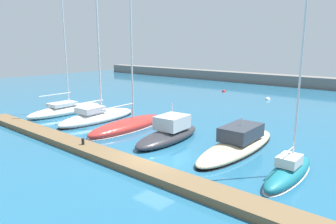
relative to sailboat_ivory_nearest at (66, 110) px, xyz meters
The scene contains 12 objects.
ground_plane 17.48m from the sailboat_ivory_nearest, 13.05° to the right, with size 120.00×120.00×0.00m, color #236084.
dock_pier 18.01m from the sailboat_ivory_nearest, 18.99° to the right, with size 40.01×1.63×0.44m, color brown.
breakwater_seawall 42.51m from the sailboat_ivory_nearest, 66.39° to the left, with size 108.00×2.89×1.88m, color slate.
sailboat_ivory_nearest is the anchor object (origin of this frame).
sailboat_white_second 5.20m from the sailboat_ivory_nearest, ahead, with size 3.04×8.95×18.14m.
sailboat_red_third 9.72m from the sailboat_ivory_nearest, ahead, with size 2.95×9.05×16.66m.
motorboat_charcoal_fourth 14.68m from the sailboat_ivory_nearest, ahead, with size 2.91×7.39×3.09m.
motorboat_sand_fifth 19.88m from the sailboat_ivory_nearest, ahead, with size 2.90×10.22×2.57m.
sailboat_teal_sixth 24.31m from the sailboat_ivory_nearest, ahead, with size 1.62×6.12×11.92m.
mooring_buoy_white 25.89m from the sailboat_ivory_nearest, 59.84° to the left, with size 0.72×0.72×0.72m, color white.
mooring_buoy_red 25.46m from the sailboat_ivory_nearest, 79.43° to the left, with size 0.61×0.61×0.61m, color red.
dock_bollard 13.05m from the sailboat_ivory_nearest, 26.69° to the right, with size 0.20×0.20×0.44m, color black.
Camera 1 is at (12.80, -13.99, 7.31)m, focal length 33.54 mm.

